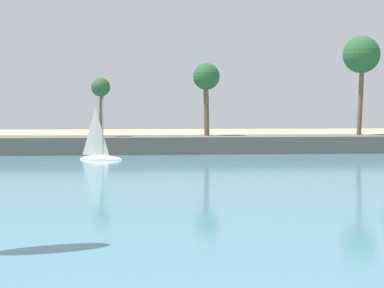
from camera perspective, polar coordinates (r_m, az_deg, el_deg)
The scene contains 3 objects.
sea at distance 58.44m, azimuth -5.47°, elevation -1.34°, with size 220.00×93.85×0.06m, color teal.
palm_headland at distance 65.33m, azimuth -4.20°, elevation 1.24°, with size 96.73×6.13×12.42m.
sailboat_toward_headland at distance 57.48m, azimuth -8.37°, elevation -0.88°, with size 4.25×2.40×5.90m.
Camera 1 is at (0.55, -5.12, 4.88)m, focal length 58.68 mm.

